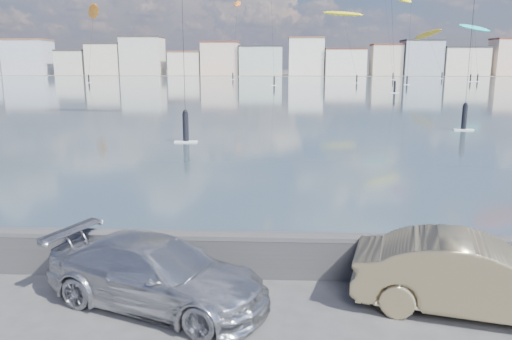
{
  "coord_description": "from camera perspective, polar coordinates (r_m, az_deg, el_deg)",
  "views": [
    {
      "loc": [
        1.58,
        -7.87,
        4.77
      ],
      "look_at": [
        1.0,
        4.0,
        2.2
      ],
      "focal_mm": 35.0,
      "sensor_mm": 36.0,
      "label": 1
    }
  ],
  "objects": [
    {
      "name": "ground",
      "position": [
        9.34,
        -7.76,
        -18.63
      ],
      "size": [
        700.0,
        700.0,
        0.0
      ],
      "primitive_type": "plane",
      "color": "#333335",
      "rests_on": "ground"
    },
    {
      "name": "bay_water",
      "position": [
        99.5,
        1.93,
        9.43
      ],
      "size": [
        500.0,
        177.0,
        0.0
      ],
      "primitive_type": "cube",
      "color": "#304851",
      "rests_on": "ground"
    },
    {
      "name": "far_shore_strip",
      "position": [
        207.93,
        2.42,
        10.86
      ],
      "size": [
        500.0,
        60.0,
        0.0
      ],
      "primitive_type": "cube",
      "color": "#4C473D",
      "rests_on": "ground"
    },
    {
      "name": "seawall",
      "position": [
        11.48,
        -5.38,
        -9.25
      ],
      "size": [
        400.0,
        0.36,
        1.08
      ],
      "color": "#28282B",
      "rests_on": "ground"
    },
    {
      "name": "far_buildings",
      "position": [
        193.88,
        2.8,
        12.54
      ],
      "size": [
        240.79,
        13.26,
        14.6
      ],
      "color": "#B2B7C6",
      "rests_on": "ground"
    },
    {
      "name": "car_silver",
      "position": [
        10.3,
        -11.28,
        -11.47
      ],
      "size": [
        5.03,
        3.49,
        1.35
      ],
      "primitive_type": "imported",
      "rotation": [
        0.0,
        0.0,
        1.19
      ],
      "color": "#AEB0B6",
      "rests_on": "ground"
    },
    {
      "name": "car_champagne",
      "position": [
        10.67,
        23.52,
        -11.03
      ],
      "size": [
        4.76,
        2.63,
        1.49
      ],
      "primitive_type": "imported",
      "rotation": [
        0.0,
        0.0,
        1.32
      ],
      "color": "tan",
      "rests_on": "ground"
    },
    {
      "name": "kitesurfer_0",
      "position": [
        138.29,
        -18.09,
        16.74
      ],
      "size": [
        6.2,
        15.18,
        19.59
      ],
      "color": "orange",
      "rests_on": "ground"
    },
    {
      "name": "kitesurfer_5",
      "position": [
        168.47,
        19.05,
        14.4
      ],
      "size": [
        8.28,
        12.1,
        15.42
      ],
      "color": "#BF8C19",
      "rests_on": "ground"
    },
    {
      "name": "kitesurfer_15",
      "position": [
        154.04,
        23.7,
        14.6
      ],
      "size": [
        10.05,
        16.04,
        15.82
      ],
      "color": "#19BFBF",
      "rests_on": "ground"
    },
    {
      "name": "kitesurfer_16",
      "position": [
        134.7,
        9.89,
        17.14
      ],
      "size": [
        10.95,
        15.34,
        18.13
      ],
      "color": "yellow",
      "rests_on": "ground"
    },
    {
      "name": "kitesurfer_18",
      "position": [
        157.27,
        -2.15,
        18.3
      ],
      "size": [
        2.51,
        16.27,
        23.72
      ],
      "color": "orange",
      "rests_on": "ground"
    }
  ]
}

